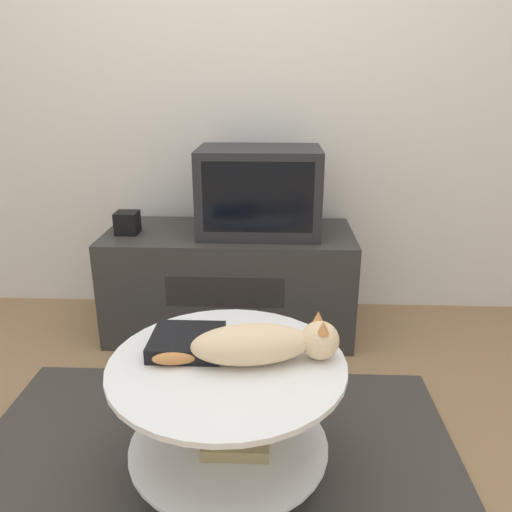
% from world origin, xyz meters
% --- Properties ---
extents(ground_plane, '(12.00, 12.00, 0.00)m').
position_xyz_m(ground_plane, '(0.00, 0.00, 0.00)').
color(ground_plane, '#93704C').
extents(wall_back, '(8.00, 0.05, 2.60)m').
position_xyz_m(wall_back, '(0.00, 1.52, 1.30)').
color(wall_back, silver).
rests_on(wall_back, ground_plane).
extents(rug, '(1.72, 1.42, 0.02)m').
position_xyz_m(rug, '(0.00, 0.00, 0.01)').
color(rug, '#3D3833').
rests_on(rug, ground_plane).
extents(tv_stand, '(1.24, 0.54, 0.54)m').
position_xyz_m(tv_stand, '(-0.03, 1.17, 0.27)').
color(tv_stand, '#33302D').
rests_on(tv_stand, ground_plane).
extents(tv, '(0.59, 0.39, 0.42)m').
position_xyz_m(tv, '(0.12, 1.16, 0.75)').
color(tv, '#232326').
rests_on(tv, tv_stand).
extents(speaker, '(0.11, 0.11, 0.11)m').
position_xyz_m(speaker, '(-0.53, 1.11, 0.60)').
color(speaker, black).
rests_on(speaker, tv_stand).
extents(coffee_table, '(0.72, 0.72, 0.45)m').
position_xyz_m(coffee_table, '(0.06, 0.07, 0.31)').
color(coffee_table, '#B2B2B7').
rests_on(coffee_table, rug).
extents(dvd_box, '(0.23, 0.21, 0.05)m').
position_xyz_m(dvd_box, '(-0.07, 0.14, 0.49)').
color(dvd_box, black).
rests_on(dvd_box, coffee_table).
extents(cat, '(0.56, 0.20, 0.14)m').
position_xyz_m(cat, '(0.17, 0.08, 0.52)').
color(cat, beige).
rests_on(cat, coffee_table).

